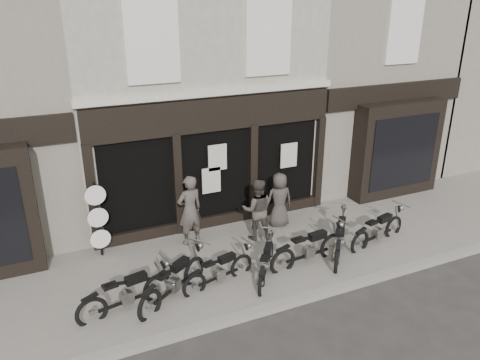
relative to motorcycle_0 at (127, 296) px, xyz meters
name	(u,v)px	position (x,y,z in m)	size (l,w,h in m)	color
ground_plane	(261,277)	(3.26, 0.03, -0.42)	(90.00, 90.00, 0.00)	#2D2B28
pavement	(246,258)	(3.26, 0.93, -0.36)	(30.00, 4.20, 0.12)	slate
kerb	(286,304)	(3.26, -1.22, -0.35)	(30.00, 0.25, 0.13)	gray
central_building	(180,75)	(3.26, 5.98, 3.66)	(7.30, 6.22, 8.34)	#B1AC97
neighbour_right	(344,65)	(9.61, 5.92, 3.62)	(5.60, 6.73, 8.34)	gray
motorcycle_0	(127,296)	(0.00, 0.00, 0.00)	(2.18, 0.74, 1.05)	black
motorcycle_1	(174,284)	(1.05, 0.01, 0.02)	(2.00, 1.52, 1.09)	black
motorcycle_2	(220,273)	(2.18, 0.08, -0.04)	(1.95, 0.76, 0.95)	black
motorcycle_3	(266,265)	(3.36, -0.05, -0.04)	(1.38, 1.72, 0.96)	black
motorcycle_4	(309,251)	(4.60, 0.01, 0.01)	(2.28, 0.62, 1.09)	black
motorcycle_5	(340,241)	(5.61, 0.12, 0.03)	(1.72, 1.96, 1.13)	black
motorcycle_6	(378,232)	(6.90, 0.13, -0.01)	(2.12, 0.80, 1.03)	black
man_left	(190,210)	(2.19, 2.20, 0.68)	(0.72, 0.47, 1.96)	#49413C
man_centre	(257,209)	(3.96, 1.71, 0.57)	(0.85, 0.66, 1.75)	#443C37
man_right	(279,200)	(4.89, 2.14, 0.52)	(0.80, 0.52, 1.63)	#3D3733
advert_sign_post	(99,223)	(-0.15, 2.51, 0.64)	(0.53, 0.34, 2.17)	black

